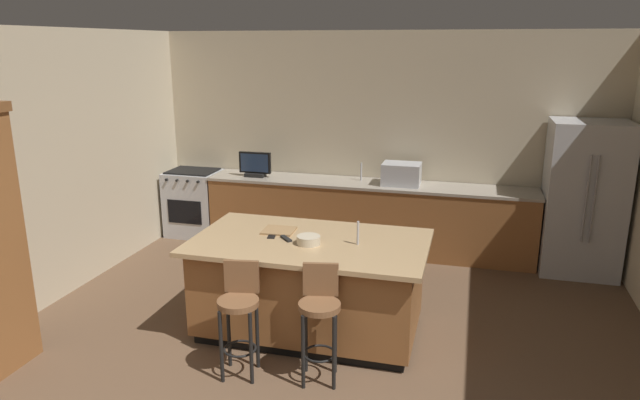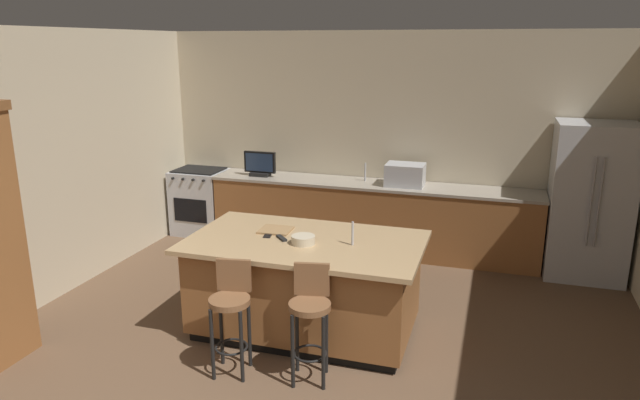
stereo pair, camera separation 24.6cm
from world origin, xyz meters
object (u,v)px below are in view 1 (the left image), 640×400
at_px(range_oven, 194,203).
at_px(tv_monitor, 255,165).
at_px(cell_phone, 272,236).
at_px(tv_remote, 286,239).
at_px(microwave, 401,174).
at_px(refrigerator, 583,198).
at_px(kitchen_island, 310,285).
at_px(fruit_bowl, 309,240).
at_px(cutting_board, 279,230).
at_px(bar_stool_right, 320,314).
at_px(bar_stool_left, 239,310).

xyz_separation_m(range_oven, tv_monitor, (0.97, -0.05, 0.61)).
bearing_deg(cell_phone, tv_remote, -29.96).
bearing_deg(tv_monitor, microwave, 1.50).
relative_size(refrigerator, tv_monitor, 4.10).
distance_m(microwave, cell_phone, 2.51).
xyz_separation_m(microwave, tv_monitor, (-1.98, -0.05, 0.01)).
relative_size(kitchen_island, fruit_bowl, 10.07).
distance_m(fruit_bowl, cutting_board, 0.47).
distance_m(refrigerator, tv_remote, 3.73).
height_order(microwave, tv_monitor, tv_monitor).
xyz_separation_m(refrigerator, microwave, (-2.16, 0.07, 0.15)).
relative_size(kitchen_island, bar_stool_right, 2.25).
height_order(range_oven, bar_stool_right, bar_stool_right).
height_order(refrigerator, cell_phone, refrigerator).
relative_size(tv_monitor, bar_stool_left, 0.46).
relative_size(microwave, fruit_bowl, 2.22).
distance_m(microwave, bar_stool_left, 3.36).
bearing_deg(tv_remote, cutting_board, 80.92).
height_order(refrigerator, bar_stool_right, refrigerator).
relative_size(cell_phone, cutting_board, 0.50).
bearing_deg(refrigerator, tv_monitor, 179.80).
bearing_deg(cutting_board, cell_phone, -96.12).
relative_size(bar_stool_left, cell_phone, 6.39).
bearing_deg(microwave, tv_remote, -107.58).
height_order(refrigerator, microwave, refrigerator).
bearing_deg(tv_monitor, bar_stool_left, -71.08).
bearing_deg(bar_stool_right, fruit_bowl, 101.89).
distance_m(cell_phone, cutting_board, 0.15).
bearing_deg(microwave, kitchen_island, -103.00).
xyz_separation_m(bar_stool_right, cutting_board, (-0.66, 0.93, 0.35)).
relative_size(bar_stool_left, tv_remote, 5.64).
bearing_deg(microwave, cell_phone, -111.45).
height_order(kitchen_island, cell_phone, cell_phone).
relative_size(bar_stool_left, cutting_board, 3.19).
xyz_separation_m(fruit_bowl, cell_phone, (-0.39, 0.12, -0.03)).
relative_size(range_oven, bar_stool_left, 0.99).
xyz_separation_m(tv_monitor, bar_stool_right, (1.74, -3.06, -0.50)).
xyz_separation_m(range_oven, bar_stool_right, (2.70, -3.11, 0.11)).
bearing_deg(tv_remote, fruit_bowl, -58.49).
height_order(bar_stool_left, cell_phone, bar_stool_left).
height_order(range_oven, cutting_board, range_oven).
relative_size(fruit_bowl, tv_remote, 1.27).
bearing_deg(range_oven, fruit_bowl, -45.35).
bearing_deg(bar_stool_left, refrigerator, 36.30).
relative_size(bar_stool_right, tv_remote, 5.69).
height_order(range_oven, bar_stool_left, bar_stool_left).
bearing_deg(kitchen_island, refrigerator, 40.22).
bearing_deg(microwave, bar_stool_right, -94.40).
relative_size(bar_stool_left, fruit_bowl, 4.44).
relative_size(range_oven, cutting_board, 3.14).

